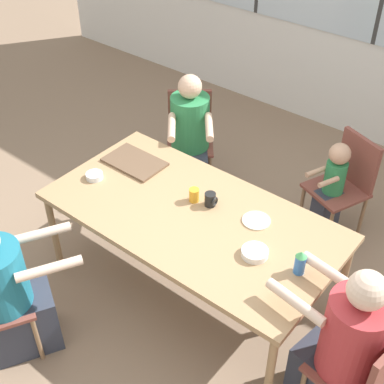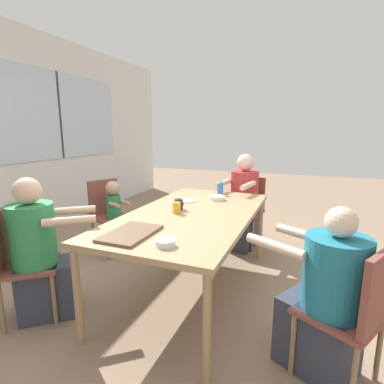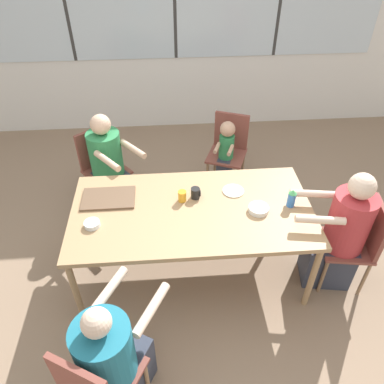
# 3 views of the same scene
# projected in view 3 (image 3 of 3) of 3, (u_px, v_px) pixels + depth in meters

# --- Properties ---
(ground_plane) EXTENTS (16.00, 16.00, 0.00)m
(ground_plane) POSITION_uv_depth(u_px,v_px,m) (192.00, 267.00, 3.50)
(ground_plane) COLOR #8C725B
(wall_back_with_windows) EXTENTS (8.40, 0.08, 2.80)m
(wall_back_with_windows) POSITION_uv_depth(u_px,v_px,m) (175.00, 23.00, 4.70)
(wall_back_with_windows) COLOR silver
(wall_back_with_windows) RESTS_ON ground_plane
(dining_table) EXTENTS (1.96, 1.01, 0.74)m
(dining_table) POSITION_uv_depth(u_px,v_px,m) (192.00, 214.00, 3.06)
(dining_table) COLOR tan
(dining_table) RESTS_ON ground_plane
(chair_for_woman_green_shirt) EXTENTS (0.54, 0.54, 0.85)m
(chair_for_woman_green_shirt) POSITION_uv_depth(u_px,v_px,m) (95.00, 383.00, 2.20)
(chair_for_woman_green_shirt) COLOR brown
(chair_for_woman_green_shirt) RESTS_ON ground_plane
(chair_for_man_blue_shirt) EXTENTS (0.46, 0.46, 0.85)m
(chair_for_man_blue_shirt) POSITION_uv_depth(u_px,v_px,m) (359.00, 239.00, 3.09)
(chair_for_man_blue_shirt) COLOR brown
(chair_for_man_blue_shirt) RESTS_ON ground_plane
(chair_for_man_teal_shirt) EXTENTS (0.56, 0.56, 0.85)m
(chair_for_man_teal_shirt) POSITION_uv_depth(u_px,v_px,m) (101.00, 162.00, 3.95)
(chair_for_man_teal_shirt) COLOR brown
(chair_for_man_teal_shirt) RESTS_ON ground_plane
(chair_for_toddler) EXTENTS (0.52, 0.52, 0.85)m
(chair_for_toddler) POSITION_uv_depth(u_px,v_px,m) (229.00, 145.00, 4.20)
(chair_for_toddler) COLOR brown
(chair_for_toddler) RESTS_ON ground_plane
(person_woman_green_shirt) EXTENTS (0.61, 0.72, 1.04)m
(person_woman_green_shirt) POSITION_uv_depth(u_px,v_px,m) (113.00, 361.00, 2.35)
(person_woman_green_shirt) COLOR #333847
(person_woman_green_shirt) RESTS_ON ground_plane
(person_man_blue_shirt) EXTENTS (0.66, 0.42, 1.16)m
(person_man_blue_shirt) POSITION_uv_depth(u_px,v_px,m) (339.00, 237.00, 3.09)
(person_man_blue_shirt) COLOR #333847
(person_man_blue_shirt) RESTS_ON ground_plane
(person_man_teal_shirt) EXTENTS (0.63, 0.67, 1.10)m
(person_man_teal_shirt) POSITION_uv_depth(u_px,v_px,m) (110.00, 170.00, 3.87)
(person_man_teal_shirt) COLOR #333847
(person_man_teal_shirt) RESTS_ON ground_plane
(person_toddler) EXTENTS (0.26, 0.33, 0.87)m
(person_toddler) POSITION_uv_depth(u_px,v_px,m) (225.00, 158.00, 4.14)
(person_toddler) COLOR #333847
(person_toddler) RESTS_ON ground_plane
(food_tray_dark) EXTENTS (0.44, 0.28, 0.02)m
(food_tray_dark) POSITION_uv_depth(u_px,v_px,m) (109.00, 198.00, 3.12)
(food_tray_dark) COLOR brown
(food_tray_dark) RESTS_ON dining_table
(coffee_mug) EXTENTS (0.08, 0.08, 0.10)m
(coffee_mug) POSITION_uv_depth(u_px,v_px,m) (196.00, 193.00, 3.11)
(coffee_mug) COLOR black
(coffee_mug) RESTS_ON dining_table
(sippy_cup) EXTENTS (0.07, 0.07, 0.16)m
(sippy_cup) POSITION_uv_depth(u_px,v_px,m) (292.00, 198.00, 3.01)
(sippy_cup) COLOR blue
(sippy_cup) RESTS_ON dining_table
(juice_glass) EXTENTS (0.07, 0.07, 0.10)m
(juice_glass) POSITION_uv_depth(u_px,v_px,m) (182.00, 196.00, 3.08)
(juice_glass) COLOR gold
(juice_glass) RESTS_ON dining_table
(bowl_white_shallow) EXTENTS (0.16, 0.16, 0.04)m
(bowl_white_shallow) POSITION_uv_depth(u_px,v_px,m) (259.00, 209.00, 3.00)
(bowl_white_shallow) COLOR white
(bowl_white_shallow) RESTS_ON dining_table
(bowl_cereal) EXTENTS (0.12, 0.12, 0.04)m
(bowl_cereal) POSITION_uv_depth(u_px,v_px,m) (92.00, 224.00, 2.87)
(bowl_cereal) COLOR silver
(bowl_cereal) RESTS_ON dining_table
(plate_tortillas) EXTENTS (0.19, 0.19, 0.01)m
(plate_tortillas) POSITION_uv_depth(u_px,v_px,m) (233.00, 191.00, 3.20)
(plate_tortillas) COLOR beige
(plate_tortillas) RESTS_ON dining_table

